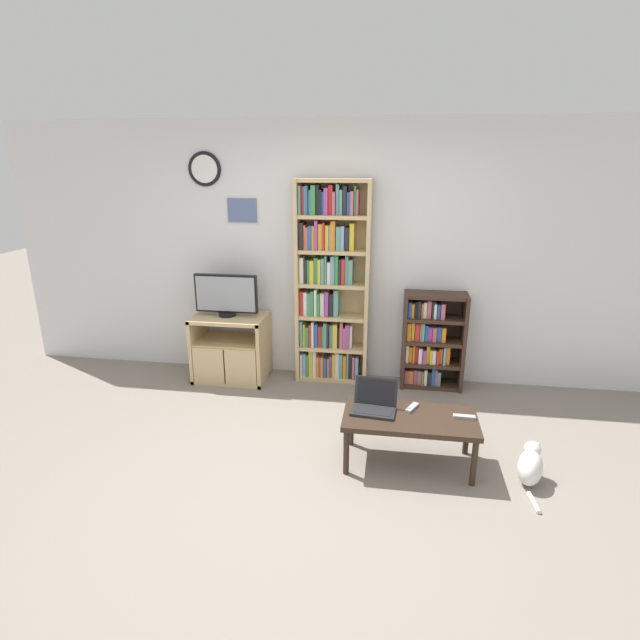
{
  "coord_description": "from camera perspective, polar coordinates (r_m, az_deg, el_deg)",
  "views": [
    {
      "loc": [
        0.6,
        -2.97,
        2.21
      ],
      "look_at": [
        -0.02,
        1.09,
        0.89
      ],
      "focal_mm": 28.0,
      "sensor_mm": 36.0,
      "label": 1
    }
  ],
  "objects": [
    {
      "name": "television",
      "position": [
        5.14,
        -10.67,
        2.8
      ],
      "size": [
        0.65,
        0.18,
        0.43
      ],
      "color": "black",
      "rests_on": "tv_stand"
    },
    {
      "name": "bookshelf_short",
      "position": [
        5.13,
        12.41,
        -2.39
      ],
      "size": [
        0.61,
        0.29,
        0.98
      ],
      "color": "#3D281E",
      "rests_on": "ground_plane"
    },
    {
      "name": "cat",
      "position": [
        4.0,
        22.92,
        -15.06
      ],
      "size": [
        0.25,
        0.51,
        0.3
      ],
      "rotation": [
        0.0,
        0.0,
        -0.29
      ],
      "color": "white",
      "rests_on": "ground_plane"
    },
    {
      "name": "remote_far_from_laptop",
      "position": [
        3.88,
        16.16,
        -10.57
      ],
      "size": [
        0.16,
        0.05,
        0.02
      ],
      "rotation": [
        0.0,
        0.0,
        4.69
      ],
      "color": "#99999E",
      "rests_on": "coffee_table"
    },
    {
      "name": "wall_back",
      "position": [
        5.1,
        1.69,
        7.6
      ],
      "size": [
        6.92,
        0.09,
        2.6
      ],
      "color": "silver",
      "rests_on": "ground_plane"
    },
    {
      "name": "tv_stand",
      "position": [
        5.29,
        -10.15,
        -3.12
      ],
      "size": [
        0.75,
        0.5,
        0.69
      ],
      "color": "tan",
      "rests_on": "ground_plane"
    },
    {
      "name": "laptop",
      "position": [
        3.85,
        6.23,
        -9.36
      ],
      "size": [
        0.35,
        0.28,
        0.23
      ],
      "rotation": [
        0.0,
        0.0,
        -0.11
      ],
      "color": "#232326",
      "rests_on": "coffee_table"
    },
    {
      "name": "bookshelf_tall",
      "position": [
        5.01,
        1.11,
        3.95
      ],
      "size": [
        0.73,
        0.25,
        2.05
      ],
      "color": "tan",
      "rests_on": "ground_plane"
    },
    {
      "name": "coffee_table",
      "position": [
        3.84,
        10.22,
        -11.36
      ],
      "size": [
        0.99,
        0.49,
        0.4
      ],
      "color": "#332319",
      "rests_on": "ground_plane"
    },
    {
      "name": "remote_near_laptop",
      "position": [
        3.92,
        10.48,
        -9.81
      ],
      "size": [
        0.11,
        0.16,
        0.02
      ],
      "rotation": [
        0.0,
        0.0,
        2.69
      ],
      "color": "#99999E",
      "rests_on": "coffee_table"
    },
    {
      "name": "ground_plane",
      "position": [
        3.75,
        -2.34,
        -18.32
      ],
      "size": [
        18.0,
        18.0,
        0.0
      ],
      "primitive_type": "plane",
      "color": "gray"
    }
  ]
}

